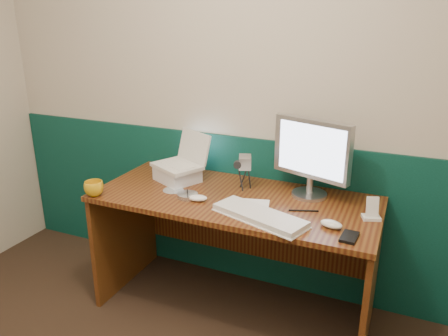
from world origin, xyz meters
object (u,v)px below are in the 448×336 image
at_px(desk, 234,255).
at_px(monitor, 312,157).
at_px(mug, 94,188).
at_px(keyboard, 259,216).
at_px(laptop, 176,149).
at_px(camcorder, 245,173).

relative_size(desk, monitor, 3.47).
relative_size(monitor, mug, 4.25).
relative_size(keyboard, mug, 4.55).
xyz_separation_m(laptop, monitor, (0.81, 0.09, 0.03)).
height_order(laptop, monitor, monitor).
bearing_deg(desk, camcorder, 86.33).
distance_m(mug, camcorder, 0.87).
xyz_separation_m(monitor, mug, (-1.12, -0.49, -0.19)).
bearing_deg(desk, keyboard, -43.93).
relative_size(monitor, keyboard, 0.93).
distance_m(laptop, monitor, 0.81).
distance_m(monitor, keyboard, 0.48).
xyz_separation_m(monitor, keyboard, (-0.16, -0.40, -0.22)).
height_order(monitor, keyboard, monitor).
relative_size(laptop, mug, 2.61).
height_order(laptop, keyboard, laptop).
xyz_separation_m(monitor, camcorder, (-0.37, -0.05, -0.13)).
relative_size(laptop, monitor, 0.61).
height_order(keyboard, mug, mug).
distance_m(laptop, keyboard, 0.74).
xyz_separation_m(keyboard, mug, (-0.96, -0.09, 0.03)).
height_order(laptop, mug, laptop).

